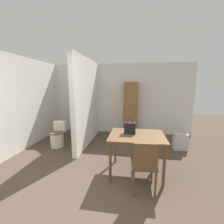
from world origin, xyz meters
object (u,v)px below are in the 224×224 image
toilet (58,136)px  wooden_chair (144,164)px  handbag (130,128)px  wooden_cabinet (131,109)px  space_heater (180,142)px  dining_table (137,139)px

toilet → wooden_chair: bearing=-34.4°
handbag → wooden_cabinet: 2.35m
wooden_cabinet → wooden_chair: bearing=-84.0°
wooden_cabinet → space_heater: 1.90m
dining_table → space_heater: size_ratio=2.32×
dining_table → wooden_cabinet: wooden_cabinet is taller
wooden_cabinet → space_heater: bearing=-37.9°
wooden_chair → wooden_cabinet: size_ratio=0.48×
handbag → space_heater: size_ratio=0.64×
wooden_chair → toilet: (-2.35, 1.61, -0.20)m
dining_table → wooden_chair: bearing=-78.0°
wooden_cabinet → toilet: bearing=-146.7°
dining_table → wooden_cabinet: 2.42m
toilet → space_heater: 3.45m
dining_table → space_heater: dining_table is taller
wooden_chair → space_heater: size_ratio=1.98×
toilet → wooden_cabinet: bearing=33.3°
toilet → wooden_cabinet: size_ratio=0.38×
dining_table → handbag: bearing=158.3°
dining_table → space_heater: bearing=47.6°
space_heater → wooden_cabinet: bearing=142.1°
wooden_cabinet → handbag: bearing=-88.7°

